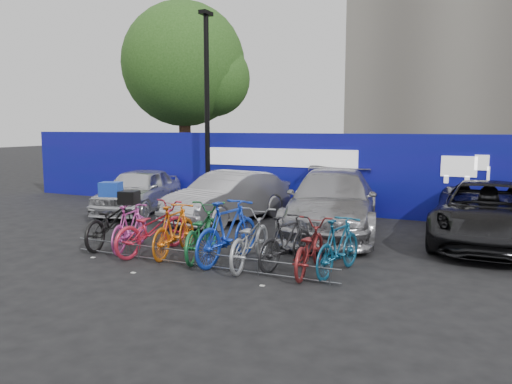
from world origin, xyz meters
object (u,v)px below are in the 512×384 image
Objects in this scene: bike_1 at (130,227)px; car_1 at (229,197)px; car_2 at (332,202)px; tree at (189,68)px; bike_3 at (174,230)px; bike_9 at (338,246)px; lamppost at (207,105)px; car_0 at (139,190)px; bike_2 at (152,228)px; bike_8 at (309,247)px; bike_4 at (201,231)px; bike_7 at (287,241)px; bike_6 at (250,239)px; bike_rack at (195,258)px; bike_0 at (112,221)px; car_3 at (488,213)px; bike_5 at (228,231)px.

car_1 is at bearing -108.44° from bike_1.
car_2 reaches higher than car_1.
bike_3 is (5.96, -10.12, -4.54)m from tree.
lamppost is at bearing -33.36° from bike_9.
lamppost is at bearing 33.21° from car_0.
bike_2 is 1.11× the size of bike_8.
bike_2 is at bearing -7.57° from bike_4.
car_1 is (5.23, -6.38, -4.39)m from tree.
lamppost is 6.26m from bike_1.
bike_4 is (6.53, -10.01, -4.54)m from tree.
tree reaches higher than bike_7.
bike_1 is 1.69m from bike_4.
bike_2 reaches higher than bike_7.
bike_6 is 1.16m from bike_8.
bike_7 is (4.76, -5.31, -2.77)m from lamppost.
bike_rack is 1.41× the size of car_0.
bike_0 is (-1.00, -3.58, -0.14)m from car_1.
bike_5 is at bearing -140.38° from car_3.
bike_6 is (2.26, -0.04, -0.01)m from bike_2.
bike_7 is at bearing -44.45° from car_0.
bike_rack is at bearing -58.95° from car_1.
car_0 reaches higher than bike_4.
bike_5 is (1.76, 0.02, 0.09)m from bike_2.
lamppost reaches higher than car_3.
car_0 is 0.80× the size of car_3.
bike_0 is at bearing -6.33° from bike_8.
bike_2 is at bearing -149.08° from car_3.
lamppost reaches higher than bike_3.
car_0 is at bearing -132.98° from lamppost.
bike_6 is at bearing -48.78° from car_0.
bike_3 is at bearing 167.57° from bike_1.
bike_7 is at bearing 23.78° from bike_rack.
bike_5 is (2.96, -0.15, 0.07)m from bike_0.
lamppost reaches higher than car_1.
car_3 is 2.91× the size of bike_9.
bike_7 is at bearing -37.90° from car_1.
car_0 is 2.20× the size of bike_8.
car_2 is 2.61× the size of bike_2.
bike_4 is 2.31m from bike_8.
car_0 is at bearing -17.77° from bike_9.
bike_0 is at bearing 14.62° from bike_7.
lamppost is 3.11× the size of bike_6.
bike_3 is 3.37m from bike_9.
bike_6 is (5.60, -3.92, -0.16)m from car_0.
car_2 is 3.13× the size of bike_7.
bike_5 reaches higher than bike_0.
bike_4 is at bearing -127.91° from car_2.
bike_1 is (0.62, -0.16, -0.05)m from bike_0.
bike_5 reaches higher than bike_6.
car_2 is at bearing -104.19° from bike_6.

